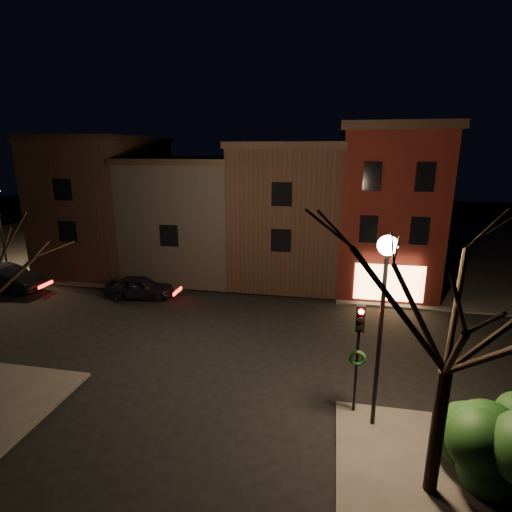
{
  "coord_description": "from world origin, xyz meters",
  "views": [
    {
      "loc": [
        4.56,
        -18.11,
        9.06
      ],
      "look_at": [
        0.35,
        3.45,
        3.2
      ],
      "focal_mm": 28.0,
      "sensor_mm": 36.0,
      "label": 1
    }
  ],
  "objects_px": {
    "street_lamp_near": "(385,281)",
    "evergreen_bush": "(510,445)",
    "bare_tree_right": "(458,279)",
    "parked_car_b": "(6,278)",
    "traffic_signal": "(358,343)",
    "parked_car_a": "(140,287)"
  },
  "relations": [
    {
      "from": "traffic_signal",
      "to": "parked_car_b",
      "type": "distance_m",
      "value": 23.88
    },
    {
      "from": "bare_tree_right",
      "to": "parked_car_b",
      "type": "height_order",
      "value": "bare_tree_right"
    },
    {
      "from": "street_lamp_near",
      "to": "parked_car_b",
      "type": "xyz_separation_m",
      "value": [
        -22.7,
        9.33,
        -4.33
      ]
    },
    {
      "from": "traffic_signal",
      "to": "bare_tree_right",
      "type": "bearing_deg",
      "value": -57.59
    },
    {
      "from": "bare_tree_right",
      "to": "parked_car_b",
      "type": "xyz_separation_m",
      "value": [
        -24.0,
        11.83,
        -5.3
      ]
    },
    {
      "from": "bare_tree_right",
      "to": "evergreen_bush",
      "type": "height_order",
      "value": "bare_tree_right"
    },
    {
      "from": "traffic_signal",
      "to": "parked_car_a",
      "type": "distance_m",
      "value": 15.92
    },
    {
      "from": "traffic_signal",
      "to": "bare_tree_right",
      "type": "relative_size",
      "value": 0.48
    },
    {
      "from": "traffic_signal",
      "to": "parked_car_a",
      "type": "xyz_separation_m",
      "value": [
        -12.76,
        9.29,
        -2.1
      ]
    },
    {
      "from": "street_lamp_near",
      "to": "traffic_signal",
      "type": "relative_size",
      "value": 1.6
    },
    {
      "from": "street_lamp_near",
      "to": "bare_tree_right",
      "type": "xyz_separation_m",
      "value": [
        1.3,
        -2.5,
        0.97
      ]
    },
    {
      "from": "traffic_signal",
      "to": "street_lamp_near",
      "type": "bearing_deg",
      "value": -39.37
    },
    {
      "from": "street_lamp_near",
      "to": "evergreen_bush",
      "type": "xyz_separation_m",
      "value": [
        3.3,
        -2.0,
        -3.74
      ]
    },
    {
      "from": "street_lamp_near",
      "to": "bare_tree_right",
      "type": "bearing_deg",
      "value": -62.53
    },
    {
      "from": "bare_tree_right",
      "to": "evergreen_bush",
      "type": "xyz_separation_m",
      "value": [
        2.0,
        0.5,
        -4.71
      ]
    },
    {
      "from": "street_lamp_near",
      "to": "bare_tree_right",
      "type": "height_order",
      "value": "bare_tree_right"
    },
    {
      "from": "parked_car_a",
      "to": "evergreen_bush",
      "type": "bearing_deg",
      "value": -132.25
    },
    {
      "from": "bare_tree_right",
      "to": "parked_car_a",
      "type": "height_order",
      "value": "bare_tree_right"
    },
    {
      "from": "bare_tree_right",
      "to": "parked_car_b",
      "type": "distance_m",
      "value": 27.28
    },
    {
      "from": "street_lamp_near",
      "to": "parked_car_a",
      "type": "height_order",
      "value": "street_lamp_near"
    },
    {
      "from": "street_lamp_near",
      "to": "bare_tree_right",
      "type": "relative_size",
      "value": 0.76
    },
    {
      "from": "parked_car_b",
      "to": "bare_tree_right",
      "type": "bearing_deg",
      "value": -111.6
    }
  ]
}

